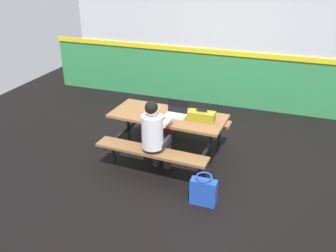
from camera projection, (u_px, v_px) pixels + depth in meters
ground_plane at (191, 161)px, 5.75m from camera, size 10.00×10.00×0.02m
accent_backdrop at (228, 47)px, 7.33m from camera, size 8.00×0.14×2.60m
picnic_table_main at (168, 125)px, 5.61m from camera, size 1.80×1.63×0.74m
student_nearer at (155, 132)px, 5.08m from camera, size 0.37×0.53×1.21m
laptop_silver at (176, 112)px, 5.51m from camera, size 0.33×0.24×0.22m
toolbox_grey at (201, 116)px, 5.33m from camera, size 0.40×0.18×0.18m
backpack_dark at (165, 120)px, 6.61m from camera, size 0.30×0.22×0.44m
tote_bag_bright at (203, 191)px, 4.69m from camera, size 0.34×0.21×0.43m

